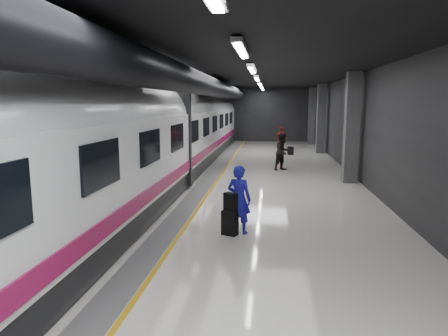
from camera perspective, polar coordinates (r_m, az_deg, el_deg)
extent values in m
plane|color=silver|center=(15.24, 1.76, -3.09)|extent=(40.00, 40.00, 0.00)
cube|color=black|center=(14.94, 1.84, 14.03)|extent=(10.00, 40.00, 0.02)
cube|color=#28282B|center=(34.87, 4.59, 7.54)|extent=(10.00, 0.02, 4.50)
cube|color=#28282B|center=(16.13, -16.28, 5.31)|extent=(0.02, 40.00, 4.50)
cube|color=#28282B|center=(15.33, 20.83, 4.89)|extent=(0.02, 40.00, 4.50)
cube|color=slate|center=(15.40, -3.26, -2.94)|extent=(0.65, 39.80, 0.01)
cube|color=gold|center=(15.34, -1.78, -2.98)|extent=(0.10, 39.80, 0.01)
cylinder|color=black|center=(15.07, -3.21, 11.88)|extent=(0.80, 38.00, 0.80)
cube|color=silver|center=(8.93, 2.50, 16.64)|extent=(0.22, 2.60, 0.10)
cube|color=silver|center=(13.90, 4.03, 13.96)|extent=(0.22, 2.60, 0.10)
cube|color=silver|center=(18.88, 4.74, 12.69)|extent=(0.22, 2.60, 0.10)
cube|color=silver|center=(23.87, 5.15, 11.94)|extent=(0.22, 2.60, 0.10)
cube|color=silver|center=(28.87, 5.42, 11.46)|extent=(0.22, 2.60, 0.10)
cube|color=silver|center=(32.86, 5.57, 11.18)|extent=(0.22, 2.60, 0.10)
cube|color=#515154|center=(17.18, 17.75, 5.46)|extent=(0.55, 0.55, 4.50)
cube|color=#515154|center=(27.06, 13.71, 6.84)|extent=(0.55, 0.55, 4.50)
cube|color=#515154|center=(33.02, 12.44, 7.27)|extent=(0.55, 0.55, 4.50)
cube|color=black|center=(15.77, -10.09, -1.51)|extent=(2.80, 38.00, 0.60)
cube|color=white|center=(15.57, -10.24, 3.56)|extent=(2.90, 38.00, 2.20)
cylinder|color=white|center=(15.51, -10.34, 7.05)|extent=(2.80, 38.00, 2.80)
cube|color=maroon|center=(15.31, -4.88, 0.56)|extent=(0.04, 38.00, 0.35)
cube|color=black|center=(15.55, -10.26, 4.47)|extent=(3.05, 0.25, 3.80)
cube|color=black|center=(7.55, -17.10, 0.48)|extent=(0.05, 1.60, 0.85)
cube|color=black|center=(10.35, -10.46, 2.99)|extent=(0.05, 1.60, 0.85)
cube|color=black|center=(13.23, -6.67, 4.40)|extent=(0.05, 1.60, 0.85)
cube|color=black|center=(16.16, -4.23, 5.30)|extent=(0.05, 1.60, 0.85)
cube|color=black|center=(19.11, -2.54, 5.92)|extent=(0.05, 1.60, 0.85)
cube|color=black|center=(22.07, -1.30, 6.36)|extent=(0.05, 1.60, 0.85)
cube|color=black|center=(25.04, -0.35, 6.70)|extent=(0.05, 1.60, 0.85)
cube|color=black|center=(28.02, 0.39, 6.97)|extent=(0.05, 1.60, 0.85)
cube|color=black|center=(31.00, 1.00, 7.18)|extent=(0.05, 1.60, 0.85)
imported|color=#1A23C8|center=(10.03, 2.16, -4.50)|extent=(0.74, 0.61, 1.74)
cube|color=black|center=(10.01, 0.85, -7.83)|extent=(0.44, 0.37, 0.62)
cube|color=black|center=(9.90, 0.93, -4.84)|extent=(0.37, 0.34, 0.45)
imported|color=black|center=(19.68, 8.41, 2.30)|extent=(1.12, 1.10, 1.82)
imported|color=maroon|center=(27.96, 8.16, 4.16)|extent=(1.05, 0.79, 1.66)
cube|color=black|center=(25.85, 9.50, 2.46)|extent=(0.41, 0.33, 0.53)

